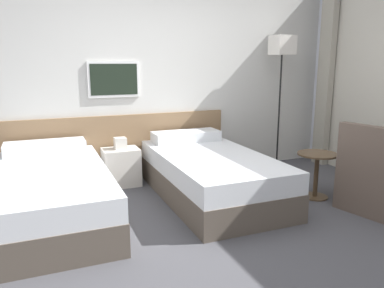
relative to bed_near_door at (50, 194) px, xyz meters
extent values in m
plane|color=#47474C|center=(1.51, -0.89, -0.26)|extent=(16.00, 16.00, 0.00)
cube|color=silver|center=(1.51, 1.07, 1.09)|extent=(10.00, 0.06, 2.70)
cube|color=#846647|center=(0.86, 1.02, 0.17)|extent=(2.96, 0.04, 0.85)
cube|color=white|center=(0.86, 1.02, 1.04)|extent=(0.64, 0.03, 0.44)
cube|color=black|center=(0.86, 1.00, 1.04)|extent=(0.58, 0.01, 0.38)
cube|color=#A8A393|center=(3.88, 0.69, 1.06)|extent=(0.10, 0.24, 2.64)
cube|color=brown|center=(0.00, -0.03, -0.12)|extent=(1.09, 2.02, 0.29)
cube|color=silver|center=(0.00, -0.03, 0.13)|extent=(1.08, 2.00, 0.21)
cube|color=silver|center=(0.00, 0.76, 0.31)|extent=(0.87, 0.34, 0.13)
cube|color=brown|center=(1.72, -0.03, -0.12)|extent=(1.09, 2.02, 0.29)
cube|color=silver|center=(1.72, -0.03, 0.13)|extent=(1.08, 2.00, 0.21)
cube|color=silver|center=(1.72, 0.76, 0.31)|extent=(0.87, 0.34, 0.13)
cube|color=beige|center=(0.86, 0.78, -0.03)|extent=(0.44, 0.34, 0.47)
cube|color=silver|center=(0.86, 0.78, 0.28)|extent=(0.14, 0.14, 0.14)
cylinder|color=black|center=(3.09, 0.67, -0.25)|extent=(0.24, 0.24, 0.02)
cylinder|color=black|center=(3.09, 0.67, 0.55)|extent=(0.02, 0.02, 1.59)
cube|color=silver|center=(3.09, 0.67, 1.48)|extent=(0.28, 0.28, 0.26)
cylinder|color=brown|center=(2.81, -0.49, -0.25)|extent=(0.29, 0.29, 0.01)
cylinder|color=brown|center=(2.81, -0.49, 0.00)|extent=(0.05, 0.05, 0.48)
cylinder|color=brown|center=(2.81, -0.49, 0.25)|extent=(0.44, 0.44, 0.02)
cube|color=brown|center=(2.93, -1.17, 0.41)|extent=(0.29, 0.81, 0.48)
cube|color=brown|center=(3.19, -0.74, 0.26)|extent=(0.70, 0.25, 0.18)
camera|label=1|loc=(-0.03, -3.70, 1.25)|focal=35.00mm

